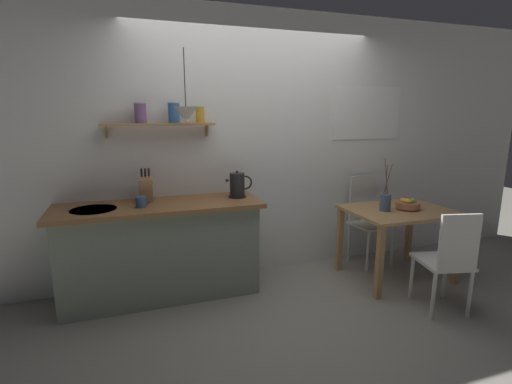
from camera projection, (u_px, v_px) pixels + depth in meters
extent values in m
plane|color=gray|center=(274.00, 294.00, 3.60)|extent=(14.00, 14.00, 0.00)
cube|color=white|center=(271.00, 146.00, 3.98)|extent=(6.80, 0.10, 2.70)
cube|color=white|center=(367.00, 113.00, 4.22)|extent=(0.85, 0.01, 0.58)
cube|color=silver|center=(367.00, 113.00, 4.22)|extent=(0.79, 0.01, 0.52)
cube|color=gray|center=(162.00, 252.00, 3.49)|extent=(1.74, 0.52, 0.85)
cube|color=brown|center=(159.00, 206.00, 3.38)|extent=(1.83, 0.63, 0.04)
cylinder|color=#B7BABF|center=(93.00, 210.00, 3.18)|extent=(0.38, 0.38, 0.01)
cube|color=tan|center=(159.00, 124.00, 3.42)|extent=(1.01, 0.18, 0.02)
cube|color=#99754C|center=(106.00, 132.00, 3.36)|extent=(0.02, 0.06, 0.12)
cube|color=#99754C|center=(207.00, 130.00, 3.65)|extent=(0.02, 0.06, 0.12)
cylinder|color=#7F5689|center=(140.00, 113.00, 3.35)|extent=(0.10, 0.10, 0.17)
cylinder|color=silver|center=(140.00, 103.00, 3.33)|extent=(0.11, 0.11, 0.01)
cylinder|color=#3366A3|center=(174.00, 113.00, 3.44)|extent=(0.11, 0.11, 0.18)
cylinder|color=silver|center=(173.00, 103.00, 3.42)|extent=(0.11, 0.11, 0.01)
cylinder|color=gold|center=(200.00, 115.00, 3.52)|extent=(0.08, 0.08, 0.14)
cylinder|color=silver|center=(200.00, 107.00, 3.51)|extent=(0.09, 0.09, 0.01)
cube|color=tan|center=(399.00, 211.00, 3.83)|extent=(1.02, 0.79, 0.03)
cube|color=tan|center=(379.00, 263.00, 3.44)|extent=(0.06, 0.06, 0.70)
cube|color=tan|center=(458.00, 251.00, 3.73)|extent=(0.06, 0.06, 0.70)
cube|color=tan|center=(340.00, 239.00, 4.07)|extent=(0.06, 0.06, 0.70)
cube|color=tan|center=(409.00, 231.00, 4.37)|extent=(0.06, 0.06, 0.70)
cube|color=silver|center=(442.00, 262.00, 3.25)|extent=(0.47, 0.50, 0.03)
cube|color=silver|center=(459.00, 242.00, 3.01)|extent=(0.33, 0.10, 0.46)
cylinder|color=silver|center=(445.00, 276.00, 3.49)|extent=(0.03, 0.03, 0.42)
cylinder|color=silver|center=(412.00, 278.00, 3.46)|extent=(0.03, 0.03, 0.42)
cylinder|color=silver|center=(470.00, 294.00, 3.14)|extent=(0.03, 0.03, 0.42)
cylinder|color=silver|center=(433.00, 296.00, 3.11)|extent=(0.03, 0.03, 0.42)
cube|color=silver|center=(371.00, 225.00, 4.23)|extent=(0.42, 0.42, 0.03)
cube|color=silver|center=(362.00, 198.00, 4.34)|extent=(0.35, 0.05, 0.52)
cylinder|color=silver|center=(368.00, 252.00, 4.06)|extent=(0.03, 0.03, 0.45)
cylinder|color=silver|center=(392.00, 248.00, 4.19)|extent=(0.03, 0.03, 0.45)
cylinder|color=silver|center=(349.00, 242.00, 4.37)|extent=(0.03, 0.03, 0.45)
cylinder|color=silver|center=(372.00, 238.00, 4.49)|extent=(0.03, 0.03, 0.45)
cylinder|color=#BC704C|center=(407.00, 208.00, 3.83)|extent=(0.11, 0.11, 0.01)
cylinder|color=#BC704C|center=(408.00, 205.00, 3.82)|extent=(0.24, 0.24, 0.06)
ellipsoid|color=yellow|center=(406.00, 200.00, 3.80)|extent=(0.09, 0.14, 0.04)
sphere|color=red|center=(404.00, 199.00, 3.84)|extent=(0.07, 0.07, 0.07)
sphere|color=#8EA84C|center=(413.00, 201.00, 3.79)|extent=(0.06, 0.06, 0.06)
cylinder|color=#475675|center=(385.00, 203.00, 3.75)|extent=(0.11, 0.11, 0.17)
cylinder|color=brown|center=(386.00, 176.00, 3.69)|extent=(0.07, 0.02, 0.36)
cylinder|color=brown|center=(386.00, 180.00, 3.71)|extent=(0.01, 0.02, 0.29)
cylinder|color=brown|center=(388.00, 179.00, 3.70)|extent=(0.07, 0.02, 0.30)
cylinder|color=black|center=(237.00, 196.00, 3.64)|extent=(0.17, 0.17, 0.02)
cylinder|color=#232326|center=(237.00, 184.00, 3.61)|extent=(0.14, 0.14, 0.22)
sphere|color=black|center=(237.00, 172.00, 3.59)|extent=(0.02, 0.02, 0.02)
cone|color=#232326|center=(228.00, 180.00, 3.58)|extent=(0.04, 0.04, 0.04)
torus|color=black|center=(245.00, 183.00, 3.64)|extent=(0.14, 0.02, 0.14)
cube|color=tan|center=(146.00, 189.00, 3.44)|extent=(0.11, 0.18, 0.24)
cylinder|color=black|center=(141.00, 173.00, 3.36)|extent=(0.02, 0.03, 0.08)
cylinder|color=black|center=(145.00, 172.00, 3.37)|extent=(0.02, 0.03, 0.08)
cylinder|color=black|center=(149.00, 172.00, 3.38)|extent=(0.02, 0.03, 0.08)
cylinder|color=#3D5B89|center=(141.00, 202.00, 3.24)|extent=(0.09, 0.09, 0.09)
torus|color=#3D5B89|center=(147.00, 201.00, 3.26)|extent=(0.07, 0.01, 0.07)
cylinder|color=black|center=(185.00, 77.00, 3.15)|extent=(0.01, 0.01, 0.48)
cone|color=silver|center=(186.00, 115.00, 3.22)|extent=(0.20, 0.20, 0.13)
sphere|color=white|center=(186.00, 120.00, 3.23)|extent=(0.04, 0.04, 0.04)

